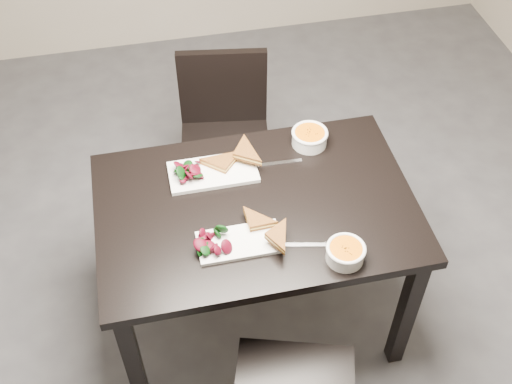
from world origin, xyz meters
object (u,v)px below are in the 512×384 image
soup_bowl_near (346,252)px  soup_bowl_far (310,137)px  table (256,222)px  plate_far (213,172)px  plate_near (239,242)px  chair_far (225,129)px

soup_bowl_near → soup_bowl_far: (0.03, 0.59, 0.00)m
soup_bowl_near → soup_bowl_far: size_ratio=0.93×
table → plate_far: plate_far is taller
soup_bowl_near → plate_far: size_ratio=0.40×
plate_far → plate_near: bearing=-84.6°
table → soup_bowl_near: soup_bowl_near is taller
soup_bowl_near → soup_bowl_far: soup_bowl_far is taller
chair_far → plate_near: 0.96m
soup_bowl_far → plate_far: bearing=-167.9°
plate_near → chair_far: bearing=83.7°
plate_near → soup_bowl_far: soup_bowl_far is taller
plate_near → soup_bowl_near: 0.38m
soup_bowl_near → chair_far: bearing=103.1°
plate_near → soup_bowl_far: size_ratio=2.00×
soup_bowl_far → table: bearing=-135.1°
plate_far → soup_bowl_far: bearing=12.1°
table → soup_bowl_far: bearing=44.9°
soup_bowl_near → soup_bowl_far: bearing=86.7°
soup_bowl_near → plate_far: (-0.38, 0.50, -0.03)m
chair_far → plate_near: (-0.10, -0.91, 0.27)m
table → plate_far: size_ratio=3.48×
table → chair_far: (0.00, 0.74, -0.17)m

